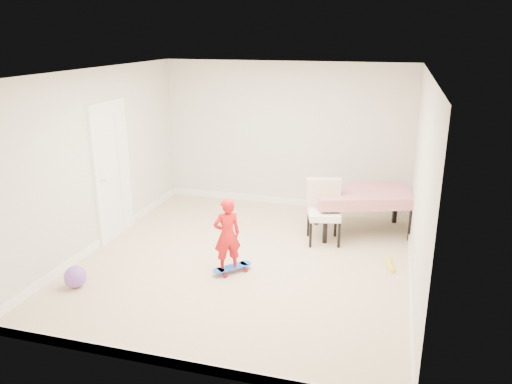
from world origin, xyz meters
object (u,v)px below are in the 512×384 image
(dining_chair, at_px, (324,212))
(skateboard, at_px, (232,269))
(child, at_px, (227,237))
(dining_table, at_px, (362,211))
(balloon, at_px, (75,277))

(dining_chair, xyz_separation_m, skateboard, (-1.02, -1.35, -0.43))
(dining_chair, bearing_deg, child, -142.61)
(dining_chair, distance_m, skateboard, 1.75)
(dining_table, height_order, dining_chair, dining_chair)
(dining_chair, xyz_separation_m, child, (-1.08, -1.37, 0.03))
(child, bearing_deg, dining_chair, -163.67)
(dining_table, relative_size, child, 1.50)
(dining_chair, height_order, skateboard, dining_chair)
(dining_table, bearing_deg, balloon, -158.58)
(dining_chair, relative_size, skateboard, 1.68)
(dining_chair, relative_size, balloon, 3.41)
(child, bearing_deg, dining_table, -165.53)
(skateboard, relative_size, child, 0.56)
(dining_table, height_order, child, child)
(skateboard, bearing_deg, dining_table, 3.23)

